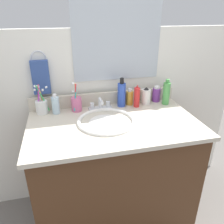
{
  "coord_description": "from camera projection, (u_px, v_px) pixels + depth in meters",
  "views": [
    {
      "loc": [
        -0.29,
        -1.16,
        1.41
      ],
      "look_at": [
        -0.01,
        0.0,
        0.86
      ],
      "focal_mm": 35.62,
      "sensor_mm": 36.0,
      "label": 1
    }
  ],
  "objects": [
    {
      "name": "bottle_toner_green",
      "position": [
        166.0,
        93.0,
        1.57
      ],
      "size": [
        0.05,
        0.05,
        0.18
      ],
      "color": "#4C9E4C",
      "rests_on": "countertop"
    },
    {
      "name": "vanity_cabinet",
      "position": [
        114.0,
        175.0,
        1.51
      ],
      "size": [
        0.99,
        0.55,
        0.76
      ],
      "primitive_type": "cube",
      "color": "#4C2D19",
      "rests_on": "ground_plane"
    },
    {
      "name": "bottle_lotion_white",
      "position": [
        146.0,
        96.0,
        1.59
      ],
      "size": [
        0.07,
        0.07,
        0.12
      ],
      "color": "white",
      "rests_on": "countertop"
    },
    {
      "name": "cup_pink",
      "position": [
        76.0,
        103.0,
        1.47
      ],
      "size": [
        0.07,
        0.09,
        0.19
      ],
      "color": "#D16693",
      "rests_on": "countertop"
    },
    {
      "name": "backsplash",
      "position": [
        104.0,
        98.0,
        1.58
      ],
      "size": [
        1.03,
        0.02,
        0.09
      ],
      "primitive_type": "cube",
      "color": "beige",
      "rests_on": "countertop"
    },
    {
      "name": "ground_plane",
      "position": [
        114.0,
        215.0,
        1.67
      ],
      "size": [
        6.0,
        6.0,
        0.0
      ],
      "primitive_type": "plane",
      "color": "#66605B"
    },
    {
      "name": "countertop",
      "position": [
        114.0,
        124.0,
        1.35
      ],
      "size": [
        1.03,
        0.6,
        0.03
      ],
      "primitive_type": "cube",
      "color": "beige",
      "rests_on": "vanity_cabinet"
    },
    {
      "name": "cup_white_ceramic",
      "position": [
        42.0,
        106.0,
        1.44
      ],
      "size": [
        0.09,
        0.08,
        0.2
      ],
      "color": "white",
      "rests_on": "countertop"
    },
    {
      "name": "bottle_gel_clear",
      "position": [
        56.0,
        105.0,
        1.44
      ],
      "size": [
        0.05,
        0.05,
        0.13
      ],
      "color": "silver",
      "rests_on": "countertop"
    },
    {
      "name": "bottle_oil_amber",
      "position": [
        130.0,
        97.0,
        1.57
      ],
      "size": [
        0.05,
        0.05,
        0.12
      ],
      "color": "gold",
      "rests_on": "countertop"
    },
    {
      "name": "faucet",
      "position": [
        100.0,
        105.0,
        1.51
      ],
      "size": [
        0.16,
        0.1,
        0.08
      ],
      "color": "silver",
      "rests_on": "countertop"
    },
    {
      "name": "bottle_spray_red",
      "position": [
        137.0,
        97.0,
        1.53
      ],
      "size": [
        0.04,
        0.04,
        0.16
      ],
      "color": "red",
      "rests_on": "countertop"
    },
    {
      "name": "back_wall",
      "position": [
        103.0,
        117.0,
        1.71
      ],
      "size": [
        2.13,
        0.04,
        1.3
      ],
      "primitive_type": "cube",
      "color": "white",
      "rests_on": "ground_plane"
    },
    {
      "name": "towel_ring",
      "position": [
        38.0,
        58.0,
        1.4
      ],
      "size": [
        0.1,
        0.01,
        0.1
      ],
      "primitive_type": "torus",
      "rotation": [
        1.57,
        0.0,
        0.0
      ],
      "color": "silver"
    },
    {
      "name": "sink_basin",
      "position": [
        106.0,
        126.0,
        1.36
      ],
      "size": [
        0.36,
        0.36,
        0.11
      ],
      "color": "white",
      "rests_on": "countertop"
    },
    {
      "name": "bottle_shampoo_blue",
      "position": [
        122.0,
        94.0,
        1.53
      ],
      "size": [
        0.06,
        0.06,
        0.2
      ],
      "color": "#2D4CB2",
      "rests_on": "countertop"
    },
    {
      "name": "bottle_cream_purple",
      "position": [
        156.0,
        94.0,
        1.63
      ],
      "size": [
        0.06,
        0.06,
        0.12
      ],
      "color": "#7A3899",
      "rests_on": "countertop"
    },
    {
      "name": "mirror_panel",
      "position": [
        117.0,
        38.0,
        1.46
      ],
      "size": [
        0.6,
        0.01,
        0.56
      ],
      "primitive_type": "cube",
      "color": "#B2BCC6"
    },
    {
      "name": "hand_towel",
      "position": [
        41.0,
        77.0,
        1.44
      ],
      "size": [
        0.11,
        0.04,
        0.22
      ],
      "primitive_type": "cube",
      "color": "#334C8C"
    }
  ]
}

